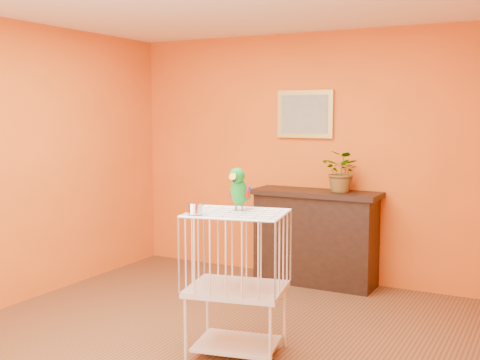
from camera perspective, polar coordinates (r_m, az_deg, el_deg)
The scene contains 8 objects.
ground at distance 4.75m, azimuth -4.47°, elevation -15.41°, with size 4.50×4.50×0.00m, color brown.
room_shell at distance 4.42m, azimuth -4.64°, elevation 4.06°, with size 4.50×4.50×4.50m.
console_cabinet at distance 6.26m, azimuth 7.14°, elevation -5.41°, with size 1.31×0.47×0.97m.
potted_plant at distance 6.07m, azimuth 9.66°, elevation 0.36°, with size 0.38×0.42×0.33m, color #26722D.
framed_picture at distance 6.39m, azimuth 6.17°, elevation 6.23°, with size 0.62×0.04×0.50m.
birdcage at distance 4.40m, azimuth -0.31°, elevation -9.63°, with size 0.78×0.65×1.05m.
feed_cup at distance 4.20m, azimuth -4.32°, elevation -2.69°, with size 0.11×0.11×0.08m, color silver.
parrot at distance 4.34m, azimuth -0.10°, elevation -0.82°, with size 0.16×0.29×0.32m.
Camera 1 is at (2.38, -3.72, 1.76)m, focal length 45.00 mm.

